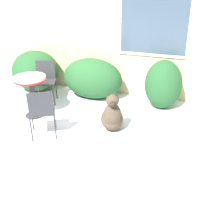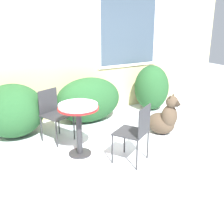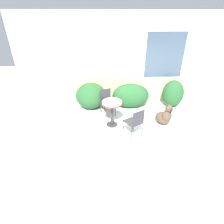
{
  "view_description": "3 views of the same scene",
  "coord_description": "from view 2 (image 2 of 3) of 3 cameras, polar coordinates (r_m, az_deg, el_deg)",
  "views": [
    {
      "loc": [
        2.4,
        -3.76,
        2.56
      ],
      "look_at": [
        0.97,
        0.49,
        0.33
      ],
      "focal_mm": 45.0,
      "sensor_mm": 36.0,
      "label": 1
    },
    {
      "loc": [
        -2.21,
        -3.18,
        2.08
      ],
      "look_at": [
        0.0,
        0.6,
        0.55
      ],
      "focal_mm": 45.0,
      "sensor_mm": 36.0,
      "label": 2
    },
    {
      "loc": [
        -0.89,
        -4.19,
        3.08
      ],
      "look_at": [
        -0.65,
        0.48,
        0.47
      ],
      "focal_mm": 28.0,
      "sensor_mm": 36.0,
      "label": 3
    }
  ],
  "objects": [
    {
      "name": "patio_table",
      "position": [
        4.23,
        -6.83,
        -0.57
      ],
      "size": [
        0.61,
        0.61,
        0.83
      ],
      "color": "#2D2D30",
      "rests_on": "ground_plane"
    },
    {
      "name": "dog",
      "position": [
        5.16,
        10.53,
        -1.52
      ],
      "size": [
        0.57,
        0.71,
        0.77
      ],
      "rotation": [
        0.0,
        0.0,
        0.37
      ],
      "color": "#4C3D2D",
      "rests_on": "ground_plane"
    },
    {
      "name": "patio_chair_near_table",
      "position": [
        4.89,
        -11.73,
        -0.0
      ],
      "size": [
        0.56,
        0.56,
        0.88
      ],
      "rotation": [
        0.0,
        0.0,
        0.38
      ],
      "color": "#2D2D30",
      "rests_on": "ground_plane"
    },
    {
      "name": "patio_chair_far_side",
      "position": [
        4.04,
        4.78,
        -3.8
      ],
      "size": [
        0.59,
        0.59,
        0.88
      ],
      "rotation": [
        0.0,
        0.0,
        3.67
      ],
      "color": "#2D2D30",
      "rests_on": "ground_plane"
    },
    {
      "name": "shrub_middle",
      "position": [
        5.66,
        -4.8,
        2.46
      ],
      "size": [
        1.36,
        0.81,
        0.9
      ],
      "color": "#235128",
      "rests_on": "ground_plane"
    },
    {
      "name": "shrub_right",
      "position": [
        6.44,
        8.04,
        4.93
      ],
      "size": [
        0.77,
        0.78,
        1.01
      ],
      "color": "#235128",
      "rests_on": "ground_plane"
    },
    {
      "name": "shrub_left",
      "position": [
        5.25,
        -19.52,
        0.27
      ],
      "size": [
        1.1,
        1.06,
        0.95
      ],
      "color": "#235128",
      "rests_on": "ground_plane"
    },
    {
      "name": "house_wall",
      "position": [
        5.87,
        -7.32,
        14.69
      ],
      "size": [
        8.0,
        0.1,
        3.23
      ],
      "color": "#D1BC84",
      "rests_on": "ground_plane"
    },
    {
      "name": "ground_plane",
      "position": [
        4.4,
        3.99,
        -9.03
      ],
      "size": [
        16.0,
        16.0,
        0.0
      ],
      "primitive_type": "plane",
      "color": "silver"
    }
  ]
}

